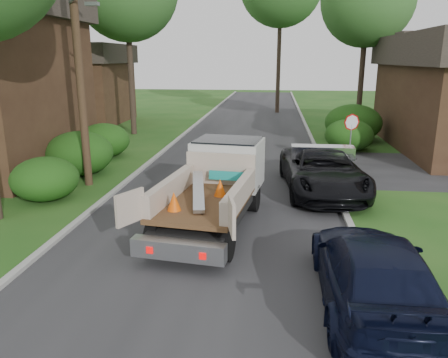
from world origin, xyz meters
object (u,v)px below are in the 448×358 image
at_px(utility_pole, 78,49).
at_px(navy_suv, 374,272).
at_px(black_pickup, 323,171).
at_px(tree_right_far, 368,0).
at_px(stop_sign, 351,129).
at_px(house_left_far, 77,83).
at_px(flatbed_truck, 219,179).

xyz_separation_m(utility_pole, navy_suv, (9.28, -7.81, -4.41)).
bearing_deg(black_pickup, tree_right_far, 70.58).
distance_m(stop_sign, navy_suv, 11.96).
bearing_deg(tree_right_far, house_left_far, 174.56).
relative_size(house_left_far, black_pickup, 1.28).
relative_size(utility_pole, flatbed_truck, 1.58).
distance_m(stop_sign, tree_right_far, 13.08).
height_order(flatbed_truck, black_pickup, flatbed_truck).
bearing_deg(stop_sign, black_pickup, -112.21).
xyz_separation_m(tree_right_far, flatbed_truck, (-7.38, -18.06, -7.23)).
relative_size(stop_sign, black_pickup, 0.42).
height_order(utility_pole, flatbed_truck, utility_pole).
height_order(house_left_far, black_pickup, house_left_far).
bearing_deg(black_pickup, flatbed_truck, -142.74).
xyz_separation_m(house_left_far, black_pickup, (17.10, -16.92, -2.23)).
relative_size(stop_sign, utility_pole, 0.25).
bearing_deg(navy_suv, flatbed_truck, -52.05).
bearing_deg(flatbed_truck, house_left_far, 131.77).
xyz_separation_m(utility_pole, black_pickup, (9.08, 0.10, -4.35)).
bearing_deg(black_pickup, navy_suv, -93.33).
bearing_deg(utility_pole, navy_suv, -40.09).
bearing_deg(navy_suv, utility_pole, -39.78).
bearing_deg(stop_sign, flatbed_truck, -125.76).
height_order(flatbed_truck, navy_suv, flatbed_truck).
bearing_deg(flatbed_truck, tree_right_far, 75.36).
distance_m(house_left_far, navy_suv, 30.35).
xyz_separation_m(utility_pole, tree_right_far, (12.98, 15.02, 3.31)).
bearing_deg(house_left_far, stop_sign, -34.81).
height_order(house_left_far, flatbed_truck, house_left_far).
height_order(utility_pole, house_left_far, utility_pole).
xyz_separation_m(house_left_far, flatbed_truck, (13.62, -20.06, -1.80)).
xyz_separation_m(flatbed_truck, black_pickup, (3.48, 3.14, -0.43)).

